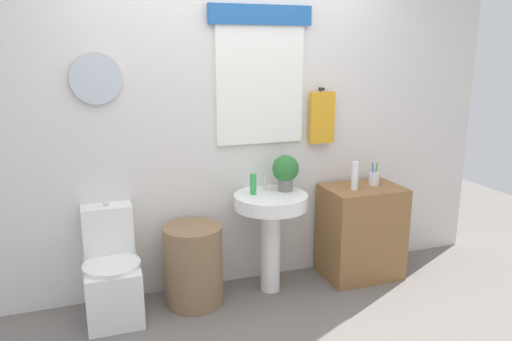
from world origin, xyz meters
TOP-DOWN VIEW (x-y plane):
  - back_wall at (0.00, 1.15)m, footprint 4.40×0.18m
  - toilet at (-0.94, 0.89)m, footprint 0.38×0.51m
  - laundry_hamper at (-0.38, 0.85)m, footprint 0.42×0.42m
  - pedestal_sink at (0.21, 0.85)m, footprint 0.55×0.55m
  - faucet at (0.21, 0.97)m, footprint 0.03×0.03m
  - wooden_cabinet at (1.00, 0.85)m, footprint 0.60×0.44m
  - soap_bottle at (0.09, 0.90)m, footprint 0.05×0.05m
  - potted_plant at (0.35, 0.91)m, footprint 0.20×0.20m
  - lotion_bottle at (0.89, 0.81)m, footprint 0.05×0.05m
  - toothbrush_cup at (1.10, 0.87)m, footprint 0.08×0.08m

SIDE VIEW (x-z plane):
  - toilet at x=-0.94m, z-range -0.10..0.68m
  - laundry_hamper at x=-0.38m, z-range 0.00..0.59m
  - wooden_cabinet at x=1.00m, z-range 0.00..0.75m
  - pedestal_sink at x=0.21m, z-range 0.21..0.97m
  - toothbrush_cup at x=1.10m, z-range 0.71..0.89m
  - faucet at x=0.21m, z-range 0.76..0.86m
  - soap_bottle at x=0.09m, z-range 0.76..0.92m
  - lotion_bottle at x=0.89m, z-range 0.75..0.97m
  - potted_plant at x=0.35m, z-range 0.78..1.06m
  - back_wall at x=0.00m, z-range 0.01..2.61m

